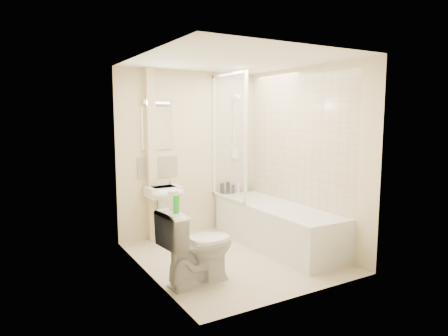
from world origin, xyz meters
TOP-DOWN VIEW (x-y plane):
  - floor at (0.00, 0.00)m, footprint 2.50×2.50m
  - wall_back at (0.00, 1.25)m, footprint 2.20×0.02m
  - wall_left at (-1.10, 0.00)m, footprint 0.02×2.50m
  - wall_right at (1.10, 0.00)m, footprint 0.02×2.50m
  - ceiling at (0.00, 0.00)m, footprint 2.20×2.50m
  - tile_back at (0.75, 1.24)m, footprint 0.70×0.01m
  - tile_right at (1.09, 0.11)m, footprint 0.01×2.10m
  - pipe_boxing at (-0.62, 1.19)m, footprint 0.12×0.12m
  - splashback at (-0.51, 1.24)m, footprint 0.60×0.02m
  - mirror at (-0.51, 1.24)m, footprint 0.46×0.01m
  - strip_light at (-0.51, 1.22)m, footprint 0.42×0.07m
  - bathtub at (0.75, 0.11)m, footprint 0.70×2.10m
  - shower_screen at (0.40, 0.80)m, footprint 0.04×0.92m
  - shower_fixture at (0.75, 1.19)m, footprint 0.10×0.16m
  - pedestal_sink at (-0.51, 1.01)m, footprint 0.46×0.44m
  - bottle_black_a at (0.50, 1.16)m, footprint 0.06×0.06m
  - bottle_black_b at (0.61, 1.16)m, footprint 0.06×0.06m
  - bottle_blue at (0.70, 1.16)m, footprint 0.05×0.05m
  - bottle_cream at (0.79, 1.16)m, footprint 0.05×0.05m
  - bottle_green at (0.95, 1.16)m, footprint 0.07×0.07m
  - toilet at (-0.72, -0.46)m, footprint 0.62×0.89m
  - toilet_roll_lower at (-0.96, -0.41)m, footprint 0.10×0.10m
  - toilet_roll_upper at (-0.97, -0.40)m, footprint 0.11×0.11m
  - green_bottle at (-1.00, -0.56)m, footprint 0.06×0.06m

SIDE VIEW (x-z plane):
  - floor at x=0.00m, z-range 0.00..0.00m
  - bathtub at x=0.75m, z-range 0.01..0.56m
  - toilet at x=-0.72m, z-range 0.00..0.81m
  - bottle_green at x=0.95m, z-range 0.55..0.63m
  - bottle_blue at x=0.70m, z-range 0.55..0.68m
  - pedestal_sink at x=-0.51m, z-range 0.18..1.07m
  - bottle_cream at x=0.79m, z-range 0.55..0.70m
  - bottle_black_a at x=0.50m, z-range 0.55..0.72m
  - bottle_black_b at x=0.61m, z-range 0.55..0.73m
  - toilet_roll_lower at x=-0.96m, z-range 0.81..0.90m
  - green_bottle at x=-1.00m, z-range 0.81..0.99m
  - toilet_roll_upper at x=-0.97m, z-range 0.90..1.00m
  - splashback at x=-0.51m, z-range 0.88..1.18m
  - wall_back at x=0.00m, z-range 0.00..2.40m
  - wall_left at x=-1.10m, z-range 0.00..2.40m
  - wall_right at x=1.10m, z-range 0.00..2.40m
  - pipe_boxing at x=-0.62m, z-range 0.00..2.40m
  - tile_back at x=0.75m, z-range 0.55..2.30m
  - tile_right at x=1.09m, z-range 0.55..2.30m
  - shower_screen at x=0.40m, z-range 0.55..2.35m
  - shower_fixture at x=0.75m, z-range 1.05..2.04m
  - mirror at x=-0.51m, z-range 1.28..1.88m
  - strip_light at x=-0.51m, z-range 1.92..1.98m
  - ceiling at x=0.00m, z-range 2.39..2.41m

